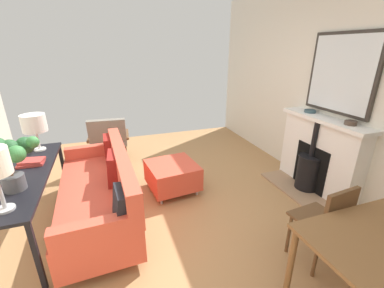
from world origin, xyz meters
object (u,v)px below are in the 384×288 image
at_px(dining_chair_near_fireplace, 327,219).
at_px(mantel_bowl_near, 310,111).
at_px(mantel_bowl_far, 351,123).
at_px(fireplace, 317,158).
at_px(armchair_accent, 109,137).
at_px(potted_plant, 7,152).
at_px(sofa, 101,192).
at_px(console_table, 29,179).
at_px(ottoman, 172,175).
at_px(table_lamp_near_end, 34,124).
at_px(book_stack, 31,162).

bearing_deg(dining_chair_near_fireplace, mantel_bowl_near, -125.48).
distance_m(mantel_bowl_near, mantel_bowl_far, 0.66).
xyz_separation_m(fireplace, mantel_bowl_far, (-0.04, 0.35, 0.61)).
xyz_separation_m(armchair_accent, potted_plant, (0.85, 1.91, 0.60)).
xyz_separation_m(sofa, console_table, (0.69, 0.00, 0.29)).
height_order(sofa, console_table, sofa).
relative_size(ottoman, potted_plant, 1.14).
bearing_deg(fireplace, console_table, -4.50).
distance_m(fireplace, console_table, 3.60).
relative_size(mantel_bowl_far, dining_chair_near_fireplace, 0.16).
xyz_separation_m(fireplace, console_table, (3.58, -0.28, 0.16)).
bearing_deg(table_lamp_near_end, potted_plant, 89.32).
height_order(mantel_bowl_far, dining_chair_near_fireplace, mantel_bowl_far).
xyz_separation_m(console_table, table_lamp_near_end, (0.00, -0.67, 0.42)).
relative_size(fireplace, armchair_accent, 1.56).
relative_size(mantel_bowl_far, potted_plant, 0.22).
xyz_separation_m(mantel_bowl_near, mantel_bowl_far, (0.00, 0.66, 0.01)).
xyz_separation_m(mantel_bowl_far, armchair_accent, (2.78, -2.24, -0.62)).
relative_size(mantel_bowl_near, book_stack, 0.58).
xyz_separation_m(fireplace, table_lamp_near_end, (3.58, -0.95, 0.58)).
bearing_deg(sofa, potted_plant, 24.07).
bearing_deg(armchair_accent, console_table, 62.43).
bearing_deg(ottoman, mantel_bowl_near, 171.07).
distance_m(armchair_accent, table_lamp_near_end, 1.39).
bearing_deg(table_lamp_near_end, mantel_bowl_far, 160.22).
bearing_deg(fireplace, ottoman, -17.59).
xyz_separation_m(table_lamp_near_end, book_stack, (-0.00, 0.45, -0.32)).
xyz_separation_m(mantel_bowl_near, armchair_accent, (2.78, -1.58, -0.61)).
height_order(armchair_accent, dining_chair_near_fireplace, same).
relative_size(armchair_accent, potted_plant, 1.34).
bearing_deg(sofa, table_lamp_near_end, -43.98).
distance_m(console_table, book_stack, 0.24).
bearing_deg(table_lamp_near_end, dining_chair_near_fireplace, 141.29).
bearing_deg(ottoman, sofa, 19.25).
relative_size(fireplace, mantel_bowl_near, 8.34).
relative_size(mantel_bowl_far, console_table, 0.08).
distance_m(sofa, table_lamp_near_end, 1.19).
bearing_deg(book_stack, ottoman, -175.95).
distance_m(sofa, armchair_accent, 1.61).
xyz_separation_m(fireplace, ottoman, (1.95, -0.62, -0.23)).
bearing_deg(armchair_accent, mantel_bowl_near, 150.38).
bearing_deg(mantel_bowl_near, dining_chair_near_fireplace, 54.52).
height_order(console_table, book_stack, book_stack).
distance_m(ottoman, book_stack, 1.71).
distance_m(mantel_bowl_far, potted_plant, 3.64).
bearing_deg(table_lamp_near_end, book_stack, 90.16).
distance_m(sofa, dining_chair_near_fireplace, 2.38).
bearing_deg(sofa, console_table, 0.36).
xyz_separation_m(book_stack, dining_chair_near_fireplace, (-2.59, 1.63, -0.23)).
xyz_separation_m(mantel_bowl_far, dining_chair_near_fireplace, (1.02, 0.78, -0.58)).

